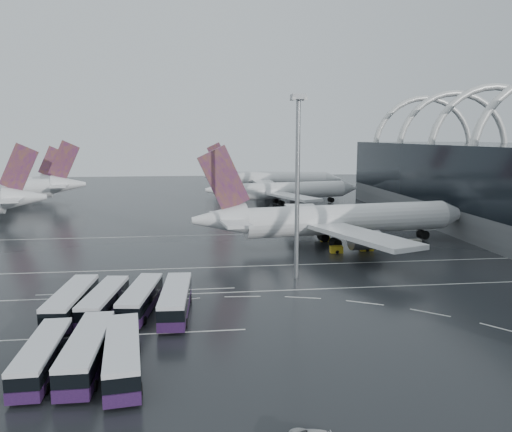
{
  "coord_description": "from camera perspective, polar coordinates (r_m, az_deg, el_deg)",
  "views": [
    {
      "loc": [
        -15.36,
        -70.44,
        22.09
      ],
      "look_at": [
        -4.1,
        22.49,
        7.0
      ],
      "focal_mm": 35.0,
      "sensor_mm": 36.0,
      "label": 1
    }
  ],
  "objects": [
    {
      "name": "bus_row_far_b",
      "position": [
        51.64,
        -18.74,
        -14.44
      ],
      "size": [
        3.28,
        13.58,
        3.34
      ],
      "rotation": [
        0.0,
        0.0,
        1.57
      ],
      "color": "#29123A",
      "rests_on": "ground"
    },
    {
      "name": "lane_marking_far",
      "position": [
        113.67,
        0.99,
        -2.05
      ],
      "size": [
        120.0,
        0.25,
        0.01
      ],
      "primitive_type": "cube",
      "color": "silver",
      "rests_on": "ground"
    },
    {
      "name": "airliner_gate_c",
      "position": [
        200.41,
        1.54,
        4.23
      ],
      "size": [
        54.73,
        49.68,
        19.58
      ],
      "rotation": [
        0.0,
        0.0,
        -0.2
      ],
      "color": "white",
      "rests_on": "ground"
    },
    {
      "name": "airliner_gate_b",
      "position": [
        160.74,
        2.93,
        2.86
      ],
      "size": [
        51.74,
        45.93,
        18.01
      ],
      "rotation": [
        0.0,
        0.0,
        0.18
      ],
      "color": "white",
      "rests_on": "ground"
    },
    {
      "name": "bus_row_near_a",
      "position": [
        66.15,
        -20.33,
        -9.22
      ],
      "size": [
        4.03,
        14.1,
        3.43
      ],
      "rotation": [
        0.0,
        0.0,
        1.51
      ],
      "color": "#29123A",
      "rests_on": "ground"
    },
    {
      "name": "jet_remote_mid",
      "position": [
        177.02,
        -26.2,
        2.79
      ],
      "size": [
        47.72,
        38.49,
        20.76
      ],
      "rotation": [
        0.0,
        0.0,
        3.24
      ],
      "color": "white",
      "rests_on": "ground"
    },
    {
      "name": "gse_cart_belly_d",
      "position": [
        106.98,
        17.73,
        -2.87
      ],
      "size": [
        2.22,
        1.31,
        1.21
      ],
      "primitive_type": "cube",
      "color": "slate",
      "rests_on": "ground"
    },
    {
      "name": "gse_cart_belly_c",
      "position": [
        96.64,
        9.17,
        -3.78
      ],
      "size": [
        2.36,
        1.39,
        1.29
      ],
      "primitive_type": "cube",
      "color": "gold",
      "rests_on": "ground"
    },
    {
      "name": "bus_bay_line_north",
      "position": [
        74.33,
        -13.41,
        -8.39
      ],
      "size": [
        28.0,
        0.25,
        0.01
      ],
      "primitive_type": "cube",
      "color": "silver",
      "rests_on": "ground"
    },
    {
      "name": "gse_cart_belly_a",
      "position": [
        99.49,
        12.51,
        -3.49
      ],
      "size": [
        2.52,
        1.49,
        1.37
      ],
      "primitive_type": "cube",
      "color": "gold",
      "rests_on": "ground"
    },
    {
      "name": "bus_row_far_c",
      "position": [
        49.97,
        -14.99,
        -15.06
      ],
      "size": [
        4.78,
        13.99,
        3.38
      ],
      "rotation": [
        0.0,
        0.0,
        1.7
      ],
      "color": "#29123A",
      "rests_on": "ground"
    },
    {
      "name": "floodlight_mast",
      "position": [
        76.06,
        4.78,
        5.83
      ],
      "size": [
        2.16,
        2.16,
        28.17
      ],
      "color": "gray",
      "rests_on": "ground"
    },
    {
      "name": "gse_cart_belly_b",
      "position": [
        108.43,
        13.75,
        -2.55
      ],
      "size": [
        2.12,
        1.25,
        1.16
      ],
      "primitive_type": "cube",
      "color": "slate",
      "rests_on": "ground"
    },
    {
      "name": "airliner_main",
      "position": [
        102.41,
        8.96,
        -0.5
      ],
      "size": [
        60.35,
        52.43,
        20.44
      ],
      "rotation": [
        0.0,
        0.0,
        0.14
      ],
      "color": "white",
      "rests_on": "ground"
    },
    {
      "name": "bus_row_near_b",
      "position": [
        65.48,
        -16.99,
        -9.34
      ],
      "size": [
        4.51,
        13.34,
        3.22
      ],
      "rotation": [
        0.0,
        0.0,
        1.45
      ],
      "color": "#29123A",
      "rests_on": "ground"
    },
    {
      "name": "jet_remote_far",
      "position": [
        198.66,
        -26.5,
        3.2
      ],
      "size": [
        42.58,
        34.47,
        18.57
      ],
      "rotation": [
        0.0,
        0.0,
        3.35
      ],
      "color": "white",
      "rests_on": "ground"
    },
    {
      "name": "bus_row_near_c",
      "position": [
        65.43,
        -13.04,
        -9.17
      ],
      "size": [
        4.68,
        13.44,
        3.24
      ],
      "rotation": [
        0.0,
        0.0,
        1.44
      ],
      "color": "#29123A",
      "rests_on": "ground"
    },
    {
      "name": "lane_marking_near",
      "position": [
        73.54,
        5.53,
        -8.36
      ],
      "size": [
        120.0,
        0.25,
        0.01
      ],
      "primitive_type": "cube",
      "color": "silver",
      "rests_on": "ground"
    },
    {
      "name": "lane_marking_mid",
      "position": [
        86.72,
        3.54,
        -5.62
      ],
      "size": [
        120.0,
        0.25,
        0.01
      ],
      "primitive_type": "cube",
      "color": "silver",
      "rests_on": "ground"
    },
    {
      "name": "bus_row_near_d",
      "position": [
        63.76,
        -9.17,
        -9.43
      ],
      "size": [
        3.84,
        14.13,
        3.45
      ],
      "rotation": [
        0.0,
        0.0,
        1.52
      ],
      "color": "#29123A",
      "rests_on": "ground"
    },
    {
      "name": "bus_row_far_a",
      "position": [
        52.44,
        -23.22,
        -14.51
      ],
      "size": [
        3.21,
        12.59,
        3.09
      ],
      "rotation": [
        0.0,
        0.0,
        1.59
      ],
      "color": "#29123A",
      "rests_on": "ground"
    },
    {
      "name": "bus_bay_line_south",
      "position": [
        59.38,
        -15.15,
        -13.01
      ],
      "size": [
        28.0,
        0.25,
        0.01
      ],
      "primitive_type": "cube",
      "color": "silver",
      "rests_on": "ground"
    },
    {
      "name": "gse_cart_belly_e",
      "position": [
        106.6,
        7.9,
        -2.61
      ],
      "size": [
        1.9,
        1.13,
        1.04
      ],
      "primitive_type": "cube",
      "color": "gold",
      "rests_on": "ground"
    },
    {
      "name": "ground",
      "position": [
        75.41,
        5.21,
        -7.92
      ],
      "size": [
        420.0,
        420.0,
        0.0
      ],
      "primitive_type": "plane",
      "color": "black",
      "rests_on": "ground"
    }
  ]
}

